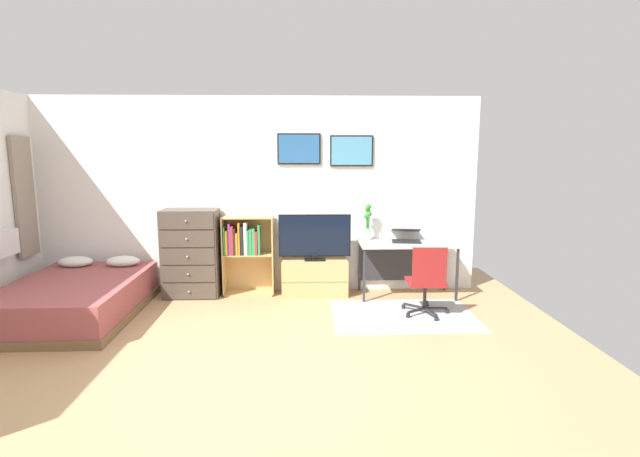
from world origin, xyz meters
TOP-DOWN VIEW (x-y plane):
  - ground_plane at (0.00, 0.00)m, footprint 7.20×7.20m
  - wall_back_with_posters at (0.01, 2.43)m, footprint 6.12×0.09m
  - area_rug at (1.84, 1.28)m, footprint 1.70×1.20m
  - bed at (-2.08, 1.36)m, footprint 1.45×2.04m
  - dresser at (-0.88, 2.15)m, footprint 0.74×0.46m
  - bookshelf at (-0.16, 2.21)m, footprint 0.69×0.30m
  - tv_stand at (0.79, 2.17)m, footprint 0.90×0.41m
  - television at (0.79, 2.15)m, footprint 0.98×0.16m
  - desk at (2.04, 2.15)m, footprint 1.28×0.59m
  - office_chair at (2.11, 1.25)m, footprint 0.56×0.58m
  - laptop at (2.05, 2.20)m, footprint 0.44×0.47m
  - computer_mouse at (2.33, 2.06)m, footprint 0.06×0.10m
  - bamboo_vase at (1.53, 2.27)m, footprint 0.11×0.11m
  - wine_glass at (1.71, 2.03)m, footprint 0.07×0.07m

SIDE VIEW (x-z plane):
  - ground_plane at x=0.00m, z-range 0.00..0.00m
  - area_rug at x=1.84m, z-range 0.00..0.01m
  - bed at x=-2.08m, z-range -0.06..0.51m
  - tv_stand at x=0.79m, z-range 0.00..0.49m
  - office_chair at x=2.11m, z-range 0.03..0.89m
  - dresser at x=-0.88m, z-range 0.00..1.19m
  - desk at x=2.04m, z-range 0.24..0.98m
  - bookshelf at x=-0.16m, z-range 0.11..1.20m
  - computer_mouse at x=2.33m, z-range 0.74..0.77m
  - laptop at x=2.05m, z-range 0.72..0.89m
  - television at x=0.79m, z-range 0.49..1.12m
  - wine_glass at x=1.71m, z-range 0.78..0.96m
  - bamboo_vase at x=1.53m, z-range 0.75..1.26m
  - wall_back_with_posters at x=0.01m, z-range 0.01..2.71m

